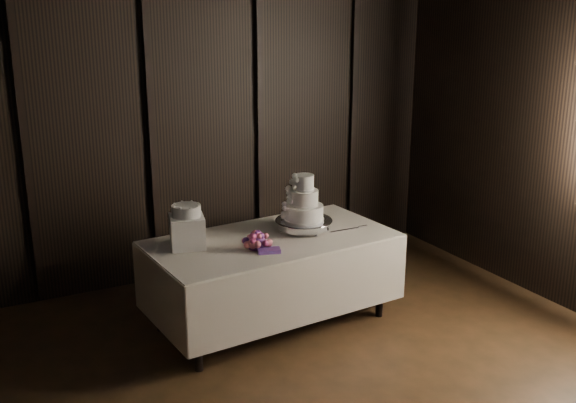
{
  "coord_description": "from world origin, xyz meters",
  "views": [
    {
      "loc": [
        -1.72,
        -2.52,
        2.59
      ],
      "look_at": [
        0.71,
        2.13,
        1.05
      ],
      "focal_mm": 42.0,
      "sensor_mm": 36.0,
      "label": 1
    }
  ],
  "objects_px": {
    "display_table": "(272,277)",
    "box_pedestal": "(187,232)",
    "small_cake": "(186,211)",
    "cake_stand": "(304,225)",
    "bouquet": "(256,241)",
    "wedding_cake": "(302,203)"
  },
  "relations": [
    {
      "from": "wedding_cake",
      "to": "small_cake",
      "type": "height_order",
      "value": "wedding_cake"
    },
    {
      "from": "display_table",
      "to": "bouquet",
      "type": "bearing_deg",
      "value": -146.4
    },
    {
      "from": "box_pedestal",
      "to": "small_cake",
      "type": "distance_m",
      "value": 0.17
    },
    {
      "from": "display_table",
      "to": "box_pedestal",
      "type": "xyz_separation_m",
      "value": [
        -0.67,
        0.12,
        0.47
      ]
    },
    {
      "from": "wedding_cake",
      "to": "box_pedestal",
      "type": "distance_m",
      "value": 0.98
    },
    {
      "from": "display_table",
      "to": "bouquet",
      "type": "xyz_separation_m",
      "value": [
        -0.22,
        -0.17,
        0.4
      ]
    },
    {
      "from": "display_table",
      "to": "small_cake",
      "type": "distance_m",
      "value": 0.94
    },
    {
      "from": "box_pedestal",
      "to": "small_cake",
      "type": "relative_size",
      "value": 1.15
    },
    {
      "from": "bouquet",
      "to": "small_cake",
      "type": "height_order",
      "value": "small_cake"
    },
    {
      "from": "wedding_cake",
      "to": "bouquet",
      "type": "distance_m",
      "value": 0.59
    },
    {
      "from": "cake_stand",
      "to": "small_cake",
      "type": "xyz_separation_m",
      "value": [
        -1.0,
        0.07,
        0.25
      ]
    },
    {
      "from": "wedding_cake",
      "to": "bouquet",
      "type": "bearing_deg",
      "value": -148.27
    },
    {
      "from": "display_table",
      "to": "cake_stand",
      "type": "relative_size",
      "value": 4.26
    },
    {
      "from": "display_table",
      "to": "box_pedestal",
      "type": "relative_size",
      "value": 7.94
    },
    {
      "from": "cake_stand",
      "to": "wedding_cake",
      "type": "xyz_separation_m",
      "value": [
        -0.03,
        -0.02,
        0.2
      ]
    },
    {
      "from": "cake_stand",
      "to": "bouquet",
      "type": "relative_size",
      "value": 1.27
    },
    {
      "from": "small_cake",
      "to": "display_table",
      "type": "bearing_deg",
      "value": -10.29
    },
    {
      "from": "cake_stand",
      "to": "small_cake",
      "type": "height_order",
      "value": "small_cake"
    },
    {
      "from": "cake_stand",
      "to": "small_cake",
      "type": "distance_m",
      "value": 1.04
    },
    {
      "from": "cake_stand",
      "to": "bouquet",
      "type": "distance_m",
      "value": 0.59
    },
    {
      "from": "small_cake",
      "to": "cake_stand",
      "type": "bearing_deg",
      "value": -3.82
    },
    {
      "from": "wedding_cake",
      "to": "box_pedestal",
      "type": "bearing_deg",
      "value": -175.03
    }
  ]
}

